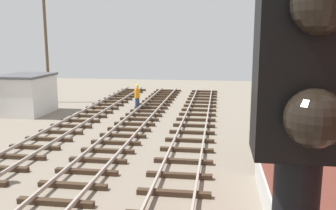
# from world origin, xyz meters

# --- Properties ---
(control_hut) EXTENTS (3.00, 3.80, 2.76)m
(control_hut) POSITION_xyz_m (-10.51, 19.07, 1.39)
(control_hut) COLOR silver
(control_hut) RESTS_ON ground
(utility_pole_far) EXTENTS (1.80, 0.24, 9.48)m
(utility_pole_far) POSITION_xyz_m (-11.16, 23.62, 4.94)
(utility_pole_far) COLOR brown
(utility_pole_far) RESTS_ON ground
(track_worker_distant) EXTENTS (0.40, 0.40, 1.87)m
(track_worker_distant) POSITION_xyz_m (-3.26, 21.79, 0.93)
(track_worker_distant) COLOR #262D4C
(track_worker_distant) RESTS_ON ground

